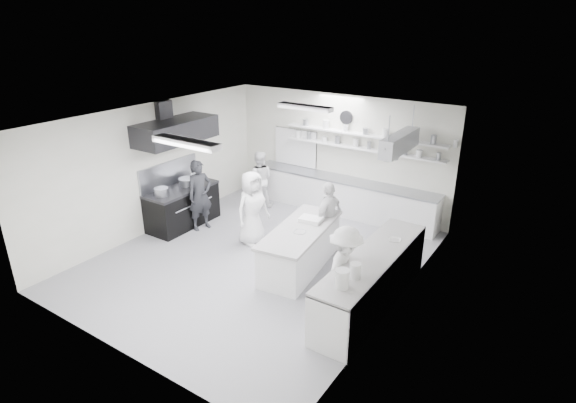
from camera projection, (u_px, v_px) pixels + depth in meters
The scene contains 27 objects.
floor at pixel (259, 260), 9.87m from camera, with size 6.00×7.00×0.02m, color #908F9C.
ceiling at pixel (255, 118), 8.74m from camera, with size 6.00×7.00×0.02m, color white.
wall_back at pixel (339, 153), 12.01m from camera, with size 6.00×0.04×3.00m, color silver.
wall_front at pixel (108, 267), 6.60m from camera, with size 6.00×0.04×3.00m, color silver.
wall_left at pixel (154, 168), 10.84m from camera, with size 0.04×7.00×3.00m, color silver.
wall_right at pixel (400, 229), 7.77m from camera, with size 0.04×7.00×3.00m, color silver.
stove at pixel (183, 207), 11.34m from camera, with size 0.80×1.80×0.90m, color black.
exhaust_hood at pixel (176, 131), 10.63m from camera, with size 0.85×2.00×0.50m, color black.
back_counter at pixel (342, 196), 12.02m from camera, with size 5.00×0.60×0.92m, color silver.
shelf_lower at pixel (362, 149), 11.46m from camera, with size 4.20×0.26×0.04m, color silver.
shelf_upper at pixel (363, 135), 11.33m from camera, with size 4.20×0.26×0.04m, color silver.
pass_through_window at pixel (296, 147), 12.68m from camera, with size 1.30×0.04×1.00m, color black.
wall_clock at pixel (347, 117), 11.52m from camera, with size 0.32×0.32×0.05m, color silver.
right_counter at pixel (372, 281), 8.18m from camera, with size 0.74×3.30×0.94m, color silver.
pot_rack at pixel (400, 143), 9.84m from camera, with size 0.30×1.60×0.40m, color #94969F.
light_fixture_front at pixel (186, 143), 7.37m from camera, with size 1.30×0.25×0.10m, color silver.
light_fixture_rear at pixel (305, 107), 10.16m from camera, with size 1.30×0.25×0.10m, color silver.
prep_island at pixel (300, 249), 9.42m from camera, with size 0.84×2.25×0.83m, color silver.
stove_pot at pixel (187, 183), 11.29m from camera, with size 0.40×0.40×0.23m, color #94969F.
cook_stove at pixel (200, 195), 10.99m from camera, with size 0.62×0.41×1.70m, color #222327.
cook_back at pixel (259, 179), 12.34m from camera, with size 0.74×0.58×1.52m, color white.
cook_island_left at pixel (252, 208), 10.28m from camera, with size 0.83×0.54×1.69m, color white.
cook_island_right at pixel (328, 218), 9.91m from camera, with size 0.94×0.39×1.60m, color white.
cook_right at pixel (345, 270), 7.89m from camera, with size 1.03×0.59×1.59m, color white.
bowl_island_a at pixel (300, 233), 9.09m from camera, with size 0.24×0.24×0.06m, color #94969F.
bowl_island_b at pixel (317, 226), 9.40m from camera, with size 0.18×0.18×0.06m, color silver.
bowl_right at pixel (395, 241), 8.54m from camera, with size 0.22×0.22×0.05m, color silver.
Camera 1 is at (5.31, -6.90, 4.84)m, focal length 29.04 mm.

